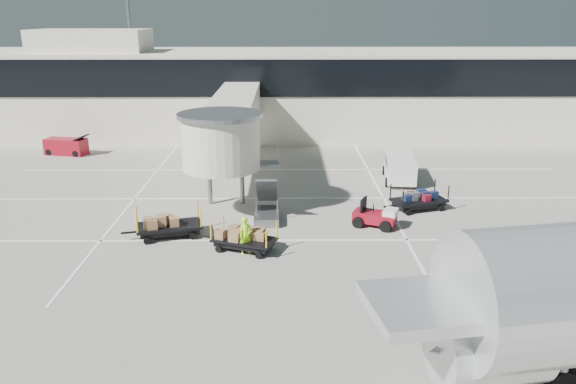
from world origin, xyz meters
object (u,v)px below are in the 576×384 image
(box_cart_far, at_px, (171,225))
(minivan, at_px, (399,166))
(suitcase_cart, at_px, (417,201))
(box_cart_near, at_px, (244,239))
(baggage_tug, at_px, (376,217))
(ground_worker, at_px, (246,236))
(belt_loader, at_px, (66,147))

(box_cart_far, xyz_separation_m, minivan, (14.16, 10.55, 0.42))
(suitcase_cart, distance_m, box_cart_near, 11.67)
(suitcase_cart, xyz_separation_m, box_cart_near, (-10.01, -5.99, 0.03))
(baggage_tug, bearing_deg, ground_worker, -127.93)
(box_cart_near, height_order, box_cart_far, box_cart_far)
(belt_loader, bearing_deg, box_cart_near, -38.26)
(box_cart_far, bearing_deg, belt_loader, 108.86)
(suitcase_cart, bearing_deg, baggage_tug, -155.94)
(suitcase_cart, height_order, box_cart_near, suitcase_cart)
(baggage_tug, height_order, box_cart_near, baggage_tug)
(box_cart_far, height_order, minivan, minivan)
(suitcase_cart, relative_size, ground_worker, 2.14)
(minivan, bearing_deg, belt_loader, 169.42)
(box_cart_far, height_order, ground_worker, ground_worker)
(box_cart_near, bearing_deg, ground_worker, -56.69)
(ground_worker, distance_m, belt_loader, 26.44)
(suitcase_cart, height_order, minivan, minivan)
(box_cart_near, relative_size, minivan, 0.78)
(suitcase_cart, height_order, box_cart_far, box_cart_far)
(suitcase_cart, height_order, ground_worker, ground_worker)
(box_cart_near, xyz_separation_m, box_cart_far, (-4.01, 1.81, 0.06))
(minivan, relative_size, belt_loader, 1.27)
(belt_loader, bearing_deg, baggage_tug, -23.10)
(baggage_tug, xyz_separation_m, ground_worker, (-6.99, -3.68, 0.38))
(baggage_tug, distance_m, ground_worker, 7.91)
(suitcase_cart, distance_m, minivan, 6.38)
(baggage_tug, relative_size, belt_loader, 0.68)
(ground_worker, bearing_deg, box_cart_far, 117.89)
(box_cart_near, height_order, ground_worker, ground_worker)
(suitcase_cart, xyz_separation_m, minivan, (0.14, 6.36, 0.51))
(minivan, distance_m, belt_loader, 27.65)
(belt_loader, bearing_deg, minivan, -3.79)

